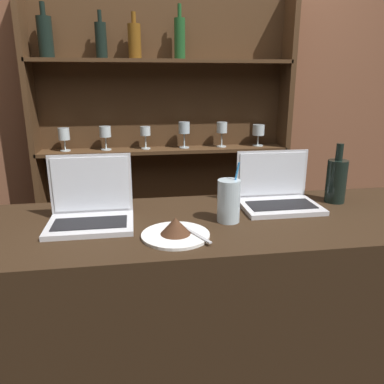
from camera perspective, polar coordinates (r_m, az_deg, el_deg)
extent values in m
cube|color=black|center=(1.60, -0.19, -21.26)|extent=(2.01, 0.60, 0.99)
cube|color=brown|center=(2.31, -4.22, 13.33)|extent=(7.00, 0.06, 2.70)
cube|color=#472D19|center=(2.30, -22.35, 3.01)|extent=(0.03, 0.18, 1.98)
cube|color=#472D19|center=(2.41, 13.42, 4.38)|extent=(0.03, 0.18, 1.98)
cube|color=#472D19|center=(2.32, -4.23, 4.34)|extent=(1.48, 0.02, 1.98)
cube|color=#472D19|center=(2.36, -3.86, -5.52)|extent=(1.44, 0.18, 0.02)
cube|color=#472D19|center=(2.22, -4.10, 6.39)|extent=(1.44, 0.18, 0.02)
cube|color=#472D19|center=(2.19, -4.38, 19.25)|extent=(1.44, 0.18, 0.02)
cylinder|color=silver|center=(2.24, -18.73, 6.01)|extent=(0.06, 0.06, 0.01)
cylinder|color=silver|center=(2.24, -18.80, 6.81)|extent=(0.01, 0.01, 0.06)
cylinder|color=silver|center=(2.23, -18.95, 8.38)|extent=(0.06, 0.06, 0.07)
cylinder|color=silver|center=(2.22, -12.93, 6.34)|extent=(0.06, 0.06, 0.01)
cylinder|color=silver|center=(2.21, -13.00, 7.30)|extent=(0.01, 0.01, 0.07)
cylinder|color=silver|center=(2.20, -13.11, 8.96)|extent=(0.06, 0.06, 0.06)
cylinder|color=silver|center=(2.21, -7.05, 6.61)|extent=(0.05, 0.05, 0.01)
cylinder|color=silver|center=(2.20, -7.09, 7.62)|extent=(0.01, 0.01, 0.07)
cylinder|color=silver|center=(2.20, -7.14, 9.22)|extent=(0.06, 0.06, 0.05)
cylinder|color=silver|center=(2.23, -1.19, 6.81)|extent=(0.06, 0.06, 0.01)
cylinder|color=silver|center=(2.22, -1.20, 7.90)|extent=(0.01, 0.01, 0.08)
cylinder|color=silver|center=(2.21, -1.21, 9.78)|extent=(0.07, 0.07, 0.07)
cylinder|color=silver|center=(2.27, 4.52, 6.94)|extent=(0.06, 0.06, 0.01)
cylinder|color=silver|center=(2.26, 4.54, 8.00)|extent=(0.01, 0.01, 0.08)
cylinder|color=silver|center=(2.25, 4.58, 9.79)|extent=(0.06, 0.06, 0.06)
cylinder|color=silver|center=(2.33, 9.97, 7.00)|extent=(0.06, 0.06, 0.01)
cylinder|color=silver|center=(2.33, 10.01, 7.80)|extent=(0.01, 0.01, 0.06)
cylinder|color=silver|center=(2.32, 10.09, 9.30)|extent=(0.07, 0.07, 0.06)
cylinder|color=brown|center=(2.19, -8.75, 21.71)|extent=(0.07, 0.07, 0.18)
cylinder|color=brown|center=(2.20, -8.90, 24.76)|extent=(0.02, 0.02, 0.06)
cylinder|color=black|center=(2.23, -21.45, 21.06)|extent=(0.08, 0.08, 0.20)
cylinder|color=black|center=(2.25, -21.84, 24.48)|extent=(0.03, 0.03, 0.07)
cylinder|color=black|center=(2.19, -13.69, 21.48)|extent=(0.06, 0.06, 0.18)
cylinder|color=black|center=(2.21, -13.92, 24.57)|extent=(0.02, 0.02, 0.06)
cylinder|color=#1E4C23|center=(2.20, -1.88, 22.27)|extent=(0.06, 0.06, 0.21)
cylinder|color=#1E4C23|center=(2.22, -1.92, 25.88)|extent=(0.02, 0.02, 0.07)
cube|color=silver|center=(1.34, -15.18, -4.84)|extent=(0.29, 0.21, 0.02)
cube|color=black|center=(1.33, -15.26, -4.58)|extent=(0.25, 0.12, 0.00)
cube|color=silver|center=(1.40, -15.12, 1.20)|extent=(0.29, 0.00, 0.22)
cube|color=white|center=(1.40, -15.13, 1.18)|extent=(0.27, 0.01, 0.20)
cube|color=silver|center=(1.52, 13.25, -2.15)|extent=(0.30, 0.22, 0.02)
cube|color=black|center=(1.51, 13.43, -1.91)|extent=(0.26, 0.12, 0.00)
cube|color=silver|center=(1.59, 12.07, 2.74)|extent=(0.30, 0.00, 0.20)
cube|color=white|center=(1.59, 12.10, 2.72)|extent=(0.28, 0.01, 0.18)
cylinder|color=white|center=(1.22, -2.52, -6.58)|extent=(0.22, 0.22, 0.01)
cone|color=#422616|center=(1.21, -2.54, -5.15)|extent=(0.10, 0.10, 0.06)
cube|color=#B7B7BC|center=(1.21, 0.46, -6.39)|extent=(0.08, 0.16, 0.00)
cylinder|color=silver|center=(1.33, 5.61, -1.36)|extent=(0.08, 0.08, 0.15)
cylinder|color=#338CD8|center=(1.33, 6.25, -0.02)|extent=(0.04, 0.01, 0.22)
cylinder|color=black|center=(1.65, 21.12, 1.53)|extent=(0.08, 0.08, 0.18)
cylinder|color=black|center=(1.63, 21.57, 5.70)|extent=(0.03, 0.03, 0.07)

